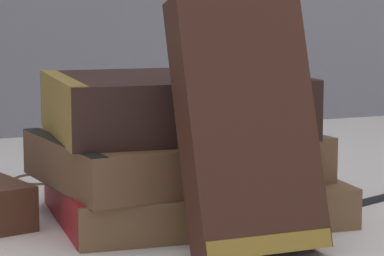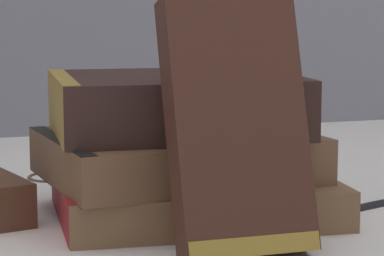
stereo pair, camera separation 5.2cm
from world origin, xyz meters
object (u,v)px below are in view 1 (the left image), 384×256
Objects in this scene: book_flat_bottom at (185,196)px; book_leaning_front at (248,133)px; book_flat_top at (167,104)px; book_flat_middle at (169,156)px; reading_glasses at (73,176)px; pocket_watch at (210,74)px.

book_flat_bottom is 1.29× the size of book_leaning_front.
book_flat_middle is at bearing -87.08° from book_flat_top.
book_flat_top is 1.14× the size of book_leaning_front.
book_flat_top is 1.67× the size of reading_glasses.
pocket_watch is (0.01, 0.08, 0.03)m from book_leaning_front.
book_flat_middle is 0.04m from book_flat_top.
book_flat_top is at bearing 123.86° from pocket_watch.
book_flat_bottom is 0.10m from pocket_watch.
book_flat_middle is 0.07m from pocket_watch.
pocket_watch is 0.23m from reading_glasses.
book_flat_top is at bearing 155.44° from book_flat_bottom.
book_flat_middle is 3.86× the size of pocket_watch.
book_flat_middle is 0.18m from reading_glasses.
book_flat_bottom is 0.07m from book_flat_top.
book_flat_bottom is 1.07× the size of book_flat_middle.
pocket_watch is (0.01, -0.02, 0.09)m from book_flat_bottom.
reading_glasses is at bearing 104.36° from pocket_watch.
book_leaning_front reaches higher than book_flat_middle.
pocket_watch is at bearing -51.03° from book_flat_top.
book_flat_middle is 1.21× the size of book_leaning_front.
book_flat_top reaches higher than book_flat_bottom.
book_leaning_front is (0.01, -0.11, 0.03)m from book_flat_middle.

